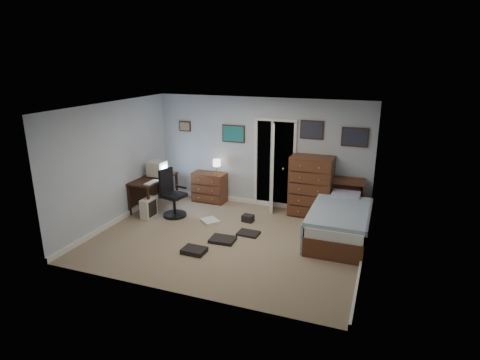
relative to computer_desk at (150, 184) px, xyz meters
The scene contains 15 objects.
floor 2.53m from the computer_desk, 22.24° to the right, with size 5.00×4.00×0.02m, color #87715D.
computer_desk is the anchor object (origin of this frame).
crt_monitor 0.39m from the computer_desk, 53.74° to the left, with size 0.38×0.36×0.35m.
keyboard 0.48m from the computer_desk, 52.94° to the right, with size 0.14×0.38×0.02m, color beige.
pc_tower 0.71m from the computer_desk, 62.48° to the right, with size 0.21×0.41×0.43m.
office_chair 0.79m from the computer_desk, 21.39° to the right, with size 0.61×0.61×1.04m.
media_stack 1.24m from the computer_desk, 91.58° to the left, with size 0.16×0.16×0.81m, color maroon.
low_dresser 1.39m from the computer_desk, 37.55° to the left, with size 0.80×0.40×0.71m, color #572D1B.
table_lamp 1.59m from the computer_desk, 33.02° to the left, with size 0.18×0.18×0.35m.
doorway 2.99m from the computer_desk, 26.91° to the left, with size 0.96×1.12×2.05m.
tall_dresser 3.62m from the computer_desk, 13.01° to the left, with size 0.90×0.53×1.32m, color #572D1B.
headboard_bookcase 4.25m from the computer_desk, 12.60° to the left, with size 1.00×0.30×0.89m.
bed 4.28m from the computer_desk, ahead, with size 1.10×2.04×0.67m.
wall_posters 3.27m from the computer_desk, 20.06° to the left, with size 4.38×0.04×0.60m.
floor_clutter 2.38m from the computer_desk, 23.00° to the right, with size 1.41×1.94×0.14m.
Camera 1 is at (2.69, -6.51, 3.32)m, focal length 30.00 mm.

